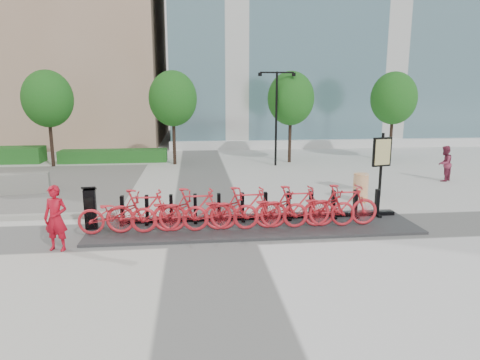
{
  "coord_description": "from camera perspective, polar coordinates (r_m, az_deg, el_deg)",
  "views": [
    {
      "loc": [
        -0.46,
        -11.75,
        3.96
      ],
      "look_at": [
        1.0,
        1.5,
        1.2
      ],
      "focal_mm": 32.0,
      "sensor_mm": 36.0,
      "label": 1
    }
  ],
  "objects": [
    {
      "name": "bike_9",
      "position": [
        12.9,
        13.62,
        -3.27
      ],
      "size": [
        2.07,
        0.59,
        1.25
      ],
      "primitive_type": "imported",
      "rotation": [
        0.0,
        0.0,
        1.57
      ],
      "color": "red",
      "rests_on": "dock_pad"
    },
    {
      "name": "hedge_b",
      "position": [
        25.62,
        -16.45,
        3.11
      ],
      "size": [
        6.0,
        1.2,
        0.7
      ],
      "primitive_type": "cube",
      "color": "#2C702B",
      "rests_on": "ground"
    },
    {
      "name": "construction_barrel",
      "position": [
        16.25,
        15.78,
        -0.98
      ],
      "size": [
        0.64,
        0.64,
        1.04
      ],
      "primitive_type": "cylinder",
      "rotation": [
        0.0,
        0.0,
        -0.2
      ],
      "color": "#F97300",
      "rests_on": "ground"
    },
    {
      "name": "streetlamp",
      "position": [
        23.2,
        4.87,
        9.61
      ],
      "size": [
        2.0,
        0.2,
        5.0
      ],
      "color": "black",
      "rests_on": "ground"
    },
    {
      "name": "bike_7",
      "position": [
        12.49,
        7.38,
        -3.52
      ],
      "size": [
        2.07,
        0.59,
        1.25
      ],
      "primitive_type": "imported",
      "rotation": [
        0.0,
        0.0,
        1.57
      ],
      "color": "red",
      "rests_on": "dock_pad"
    },
    {
      "name": "dock_rail_posts",
      "position": [
        13.12,
        1.91,
        -3.58
      ],
      "size": [
        8.02,
        0.5,
        0.85
      ],
      "primitive_type": null,
      "color": "black",
      "rests_on": "dock_pad"
    },
    {
      "name": "bike_5",
      "position": [
        12.23,
        0.8,
        -3.74
      ],
      "size": [
        2.07,
        0.59,
        1.25
      ],
      "primitive_type": "imported",
      "rotation": [
        0.0,
        0.0,
        1.57
      ],
      "color": "red",
      "rests_on": "dock_pad"
    },
    {
      "name": "map_sign",
      "position": [
        17.14,
        18.4,
        3.22
      ],
      "size": [
        0.8,
        0.32,
        2.44
      ],
      "rotation": [
        0.0,
        0.0,
        0.26
      ],
      "color": "black",
      "rests_on": "ground"
    },
    {
      "name": "tree_1",
      "position": [
        23.78,
        -8.94,
        10.66
      ],
      "size": [
        2.6,
        2.6,
        5.1
      ],
      "color": "#312019",
      "rests_on": "ground"
    },
    {
      "name": "bike_6",
      "position": [
        12.36,
        4.12,
        -3.91
      ],
      "size": [
        2.14,
        0.75,
        1.12
      ],
      "primitive_type": "imported",
      "rotation": [
        0.0,
        0.0,
        1.57
      ],
      "color": "red",
      "rests_on": "dock_pad"
    },
    {
      "name": "jersey_barrier",
      "position": [
        18.98,
        -27.17,
        -0.41
      ],
      "size": [
        2.16,
        0.94,
        0.81
      ],
      "primitive_type": "cube",
      "rotation": [
        0.0,
        0.0,
        0.18
      ],
      "color": "gray",
      "rests_on": "ground"
    },
    {
      "name": "tree_0",
      "position": [
        24.92,
        -24.27,
        9.83
      ],
      "size": [
        2.6,
        2.6,
        5.1
      ],
      "color": "#312019",
      "rests_on": "ground"
    },
    {
      "name": "ground",
      "position": [
        12.41,
        -3.86,
        -6.94
      ],
      "size": [
        120.0,
        120.0,
        0.0
      ],
      "primitive_type": "plane",
      "color": "silver"
    },
    {
      "name": "bike_1",
      "position": [
        12.23,
        -12.76,
        -4.04
      ],
      "size": [
        2.07,
        0.59,
        1.25
      ],
      "primitive_type": "imported",
      "rotation": [
        0.0,
        0.0,
        1.57
      ],
      "color": "red",
      "rests_on": "dock_pad"
    },
    {
      "name": "bike_8",
      "position": [
        12.69,
        10.54,
        -3.66
      ],
      "size": [
        2.14,
        0.75,
        1.12
      ],
      "primitive_type": "imported",
      "rotation": [
        0.0,
        0.0,
        1.57
      ],
      "color": "red",
      "rests_on": "dock_pad"
    },
    {
      "name": "bike_3",
      "position": [
        12.15,
        -5.98,
        -3.92
      ],
      "size": [
        2.07,
        0.59,
        1.25
      ],
      "primitive_type": "imported",
      "rotation": [
        0.0,
        0.0,
        1.57
      ],
      "color": "red",
      "rests_on": "dock_pad"
    },
    {
      "name": "bike_4",
      "position": [
        12.18,
        -2.58,
        -4.12
      ],
      "size": [
        2.14,
        0.75,
        1.12
      ],
      "primitive_type": "imported",
      "rotation": [
        0.0,
        0.0,
        1.57
      ],
      "color": "red",
      "rests_on": "dock_pad"
    },
    {
      "name": "tree_2",
      "position": [
        24.37,
        6.78,
        10.74
      ],
      "size": [
        2.6,
        2.6,
        5.1
      ],
      "color": "#312019",
      "rests_on": "ground"
    },
    {
      "name": "tree_3",
      "position": [
        26.37,
        19.8,
        10.21
      ],
      "size": [
        2.6,
        2.6,
        5.1
      ],
      "color": "#312019",
      "rests_on": "ground"
    },
    {
      "name": "kiosk",
      "position": [
        13.0,
        -19.33,
        -3.56
      ],
      "size": [
        0.42,
        0.36,
        1.27
      ],
      "rotation": [
        0.0,
        0.0,
        0.11
      ],
      "color": "black",
      "rests_on": "dock_pad"
    },
    {
      "name": "dock_pad",
      "position": [
        12.79,
        1.93,
        -6.15
      ],
      "size": [
        9.6,
        2.4,
        0.08
      ],
      "primitive_type": "cube",
      "color": "#333335",
      "rests_on": "ground"
    },
    {
      "name": "pedestrian",
      "position": [
        21.27,
        25.61,
        2.0
      ],
      "size": [
        0.99,
        0.96,
        1.6
      ],
      "primitive_type": "imported",
      "rotation": [
        0.0,
        0.0,
        3.8
      ],
      "color": "maroon",
      "rests_on": "ground"
    },
    {
      "name": "bike_2",
      "position": [
        12.18,
        -9.37,
        -4.27
      ],
      "size": [
        2.14,
        0.75,
        1.12
      ],
      "primitive_type": "imported",
      "rotation": [
        0.0,
        0.0,
        1.57
      ],
      "color": "red",
      "rests_on": "dock_pad"
    },
    {
      "name": "bike_0",
      "position": [
        12.35,
        -16.07,
        -4.36
      ],
      "size": [
        2.14,
        0.75,
        1.12
      ],
      "primitive_type": "imported",
      "rotation": [
        0.0,
        0.0,
        1.57
      ],
      "color": "red",
      "rests_on": "dock_pad"
    },
    {
      "name": "worker_red",
      "position": [
        11.74,
        -23.35,
        -4.7
      ],
      "size": [
        0.69,
        0.53,
        1.68
      ],
      "primitive_type": "imported",
      "rotation": [
        0.0,
        0.0,
        -0.22
      ],
      "color": "#AF0B1D",
      "rests_on": "ground"
    }
  ]
}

